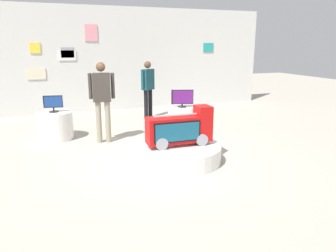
{
  "coord_description": "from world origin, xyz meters",
  "views": [
    {
      "loc": [
        -1.89,
        -5.52,
        2.16
      ],
      "look_at": [
        0.17,
        0.01,
        0.64
      ],
      "focal_mm": 34.19,
      "sensor_mm": 36.0,
      "label": 1
    }
  ],
  "objects_px": {
    "tv_on_left_rear": "(182,98)",
    "shopper_browsing_rear": "(102,96)",
    "display_pedestal_center_rear": "(55,126)",
    "shopper_browsing_near_truck": "(148,85)",
    "main_display_pedestal": "(179,153)",
    "tv_on_center_rear": "(53,103)",
    "novelty_firetruck_tv": "(180,130)",
    "display_pedestal_left_rear": "(182,120)"
  },
  "relations": [
    {
      "from": "tv_on_center_rear",
      "to": "novelty_firetruck_tv",
      "type": "bearing_deg",
      "value": -47.51
    },
    {
      "from": "tv_on_center_rear",
      "to": "shopper_browsing_near_truck",
      "type": "bearing_deg",
      "value": 27.09
    },
    {
      "from": "novelty_firetruck_tv",
      "to": "tv_on_center_rear",
      "type": "relative_size",
      "value": 2.91
    },
    {
      "from": "display_pedestal_left_rear",
      "to": "shopper_browsing_rear",
      "type": "height_order",
      "value": "shopper_browsing_rear"
    },
    {
      "from": "display_pedestal_center_rear",
      "to": "shopper_browsing_near_truck",
      "type": "distance_m",
      "value": 3.07
    },
    {
      "from": "shopper_browsing_near_truck",
      "to": "shopper_browsing_rear",
      "type": "xyz_separation_m",
      "value": [
        -1.65,
        -2.0,
        0.07
      ]
    },
    {
      "from": "display_pedestal_center_rear",
      "to": "tv_on_center_rear",
      "type": "bearing_deg",
      "value": -80.28
    },
    {
      "from": "display_pedestal_left_rear",
      "to": "tv_on_left_rear",
      "type": "xyz_separation_m",
      "value": [
        0.0,
        -0.0,
        0.55
      ]
    },
    {
      "from": "shopper_browsing_near_truck",
      "to": "shopper_browsing_rear",
      "type": "relative_size",
      "value": 0.94
    },
    {
      "from": "tv_on_left_rear",
      "to": "display_pedestal_center_rear",
      "type": "distance_m",
      "value": 3.08
    },
    {
      "from": "display_pedestal_center_rear",
      "to": "shopper_browsing_near_truck",
      "type": "bearing_deg",
      "value": 27.01
    },
    {
      "from": "main_display_pedestal",
      "to": "tv_on_center_rear",
      "type": "bearing_deg",
      "value": 132.27
    },
    {
      "from": "main_display_pedestal",
      "to": "display_pedestal_left_rear",
      "type": "xyz_separation_m",
      "value": [
        0.85,
        1.88,
        0.16
      ]
    },
    {
      "from": "main_display_pedestal",
      "to": "tv_on_center_rear",
      "type": "distance_m",
      "value": 3.25
    },
    {
      "from": "tv_on_left_rear",
      "to": "display_pedestal_center_rear",
      "type": "xyz_separation_m",
      "value": [
        -2.99,
        0.48,
        -0.55
      ]
    },
    {
      "from": "display_pedestal_left_rear",
      "to": "display_pedestal_center_rear",
      "type": "relative_size",
      "value": 0.89
    },
    {
      "from": "display_pedestal_center_rear",
      "to": "shopper_browsing_near_truck",
      "type": "height_order",
      "value": "shopper_browsing_near_truck"
    },
    {
      "from": "tv_on_left_rear",
      "to": "display_pedestal_left_rear",
      "type": "bearing_deg",
      "value": 109.01
    },
    {
      "from": "novelty_firetruck_tv",
      "to": "tv_on_center_rear",
      "type": "height_order",
      "value": "novelty_firetruck_tv"
    },
    {
      "from": "display_pedestal_left_rear",
      "to": "display_pedestal_center_rear",
      "type": "xyz_separation_m",
      "value": [
        -2.99,
        0.47,
        0.0
      ]
    },
    {
      "from": "novelty_firetruck_tv",
      "to": "shopper_browsing_rear",
      "type": "bearing_deg",
      "value": 123.72
    },
    {
      "from": "novelty_firetruck_tv",
      "to": "tv_on_left_rear",
      "type": "distance_m",
      "value": 2.08
    },
    {
      "from": "novelty_firetruck_tv",
      "to": "tv_on_left_rear",
      "type": "relative_size",
      "value": 2.36
    },
    {
      "from": "tv_on_center_rear",
      "to": "shopper_browsing_near_truck",
      "type": "xyz_separation_m",
      "value": [
        2.67,
        1.36,
        0.13
      ]
    },
    {
      "from": "display_pedestal_left_rear",
      "to": "tv_on_center_rear",
      "type": "distance_m",
      "value": 3.07
    },
    {
      "from": "novelty_firetruck_tv",
      "to": "main_display_pedestal",
      "type": "bearing_deg",
      "value": 162.56
    },
    {
      "from": "tv_on_center_rear",
      "to": "shopper_browsing_rear",
      "type": "bearing_deg",
      "value": -32.28
    },
    {
      "from": "novelty_firetruck_tv",
      "to": "display_pedestal_center_rear",
      "type": "height_order",
      "value": "novelty_firetruck_tv"
    },
    {
      "from": "main_display_pedestal",
      "to": "tv_on_left_rear",
      "type": "relative_size",
      "value": 3.01
    },
    {
      "from": "main_display_pedestal",
      "to": "tv_on_center_rear",
      "type": "height_order",
      "value": "tv_on_center_rear"
    },
    {
      "from": "main_display_pedestal",
      "to": "shopper_browsing_near_truck",
      "type": "bearing_deg",
      "value": 81.9
    },
    {
      "from": "tv_on_left_rear",
      "to": "tv_on_center_rear",
      "type": "bearing_deg",
      "value": 171.01
    },
    {
      "from": "main_display_pedestal",
      "to": "shopper_browsing_rear",
      "type": "relative_size",
      "value": 0.89
    },
    {
      "from": "display_pedestal_center_rear",
      "to": "shopper_browsing_rear",
      "type": "height_order",
      "value": "shopper_browsing_rear"
    },
    {
      "from": "novelty_firetruck_tv",
      "to": "tv_on_center_rear",
      "type": "distance_m",
      "value": 3.21
    },
    {
      "from": "tv_on_left_rear",
      "to": "tv_on_center_rear",
      "type": "distance_m",
      "value": 3.03
    },
    {
      "from": "tv_on_left_rear",
      "to": "tv_on_center_rear",
      "type": "height_order",
      "value": "tv_on_left_rear"
    },
    {
      "from": "tv_on_left_rear",
      "to": "shopper_browsing_rear",
      "type": "height_order",
      "value": "shopper_browsing_rear"
    },
    {
      "from": "main_display_pedestal",
      "to": "novelty_firetruck_tv",
      "type": "xyz_separation_m",
      "value": [
        0.02,
        -0.01,
        0.46
      ]
    },
    {
      "from": "shopper_browsing_rear",
      "to": "tv_on_left_rear",
      "type": "bearing_deg",
      "value": 4.83
    },
    {
      "from": "display_pedestal_center_rear",
      "to": "shopper_browsing_near_truck",
      "type": "xyz_separation_m",
      "value": [
        2.67,
        1.36,
        0.66
      ]
    },
    {
      "from": "tv_on_center_rear",
      "to": "shopper_browsing_rear",
      "type": "relative_size",
      "value": 0.24
    }
  ]
}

